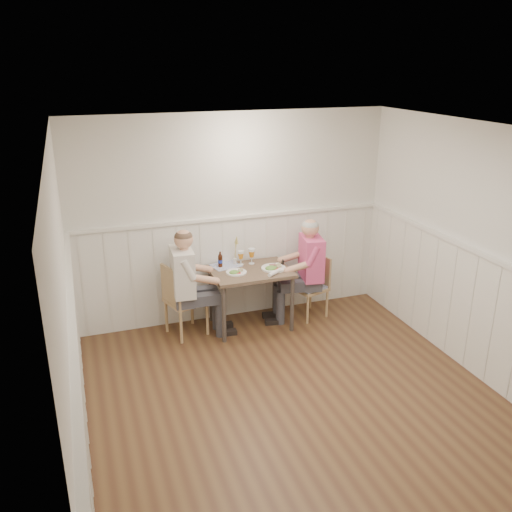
# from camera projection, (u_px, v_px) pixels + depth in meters

# --- Properties ---
(ground_plane) EXTENTS (4.50, 4.50, 0.00)m
(ground_plane) POSITION_uv_depth(u_px,v_px,m) (303.00, 410.00, 5.18)
(ground_plane) COLOR #4C2E1C
(room_shell) EXTENTS (4.04, 4.54, 2.60)m
(room_shell) POSITION_uv_depth(u_px,v_px,m) (309.00, 262.00, 4.66)
(room_shell) COLOR silver
(room_shell) RESTS_ON ground
(wainscot) EXTENTS (4.00, 4.49, 1.34)m
(wainscot) POSITION_uv_depth(u_px,v_px,m) (278.00, 315.00, 5.56)
(wainscot) COLOR white
(wainscot) RESTS_ON ground
(dining_table) EXTENTS (0.96, 0.70, 0.75)m
(dining_table) POSITION_uv_depth(u_px,v_px,m) (251.00, 277.00, 6.62)
(dining_table) COLOR #493E2F
(dining_table) RESTS_ON ground
(chair_right) EXTENTS (0.47, 0.47, 0.81)m
(chair_right) POSITION_uv_depth(u_px,v_px,m) (313.00, 284.00, 6.98)
(chair_right) COLOR tan
(chair_right) RESTS_ON ground
(chair_left) EXTENTS (0.53, 0.53, 0.90)m
(chair_left) POSITION_uv_depth(u_px,v_px,m) (182.00, 298.00, 6.45)
(chair_left) COLOR tan
(chair_left) RESTS_ON ground
(man_in_pink) EXTENTS (0.68, 0.48, 1.35)m
(man_in_pink) POSITION_uv_depth(u_px,v_px,m) (307.00, 277.00, 6.84)
(man_in_pink) COLOR #3F3F47
(man_in_pink) RESTS_ON ground
(diner_cream) EXTENTS (0.65, 0.45, 1.37)m
(diner_cream) POSITION_uv_depth(u_px,v_px,m) (187.00, 293.00, 6.38)
(diner_cream) COLOR #3F3F47
(diner_cream) RESTS_ON ground
(plate_man) EXTENTS (0.30, 0.30, 0.08)m
(plate_man) POSITION_uv_depth(u_px,v_px,m) (273.00, 267.00, 6.60)
(plate_man) COLOR white
(plate_man) RESTS_ON dining_table
(plate_diner) EXTENTS (0.25, 0.25, 0.06)m
(plate_diner) POSITION_uv_depth(u_px,v_px,m) (236.00, 272.00, 6.48)
(plate_diner) COLOR white
(plate_diner) RESTS_ON dining_table
(beer_glass_a) EXTENTS (0.08, 0.08, 0.20)m
(beer_glass_a) POSITION_uv_depth(u_px,v_px,m) (252.00, 254.00, 6.74)
(beer_glass_a) COLOR silver
(beer_glass_a) RESTS_ON dining_table
(beer_glass_b) EXTENTS (0.07, 0.07, 0.18)m
(beer_glass_b) POSITION_uv_depth(u_px,v_px,m) (241.00, 255.00, 6.71)
(beer_glass_b) COLOR silver
(beer_glass_b) RESTS_ON dining_table
(beer_bottle) EXTENTS (0.06, 0.06, 0.20)m
(beer_bottle) POSITION_uv_depth(u_px,v_px,m) (220.00, 260.00, 6.65)
(beer_bottle) COLOR black
(beer_bottle) RESTS_ON dining_table
(rolled_napkin) EXTENTS (0.21, 0.16, 0.05)m
(rolled_napkin) POSITION_uv_depth(u_px,v_px,m) (275.00, 273.00, 6.44)
(rolled_napkin) COLOR white
(rolled_napkin) RESTS_ON dining_table
(grass_vase) EXTENTS (0.04, 0.04, 0.38)m
(grass_vase) POSITION_uv_depth(u_px,v_px,m) (235.00, 252.00, 6.71)
(grass_vase) COLOR silver
(grass_vase) RESTS_ON dining_table
(gingham_mat) EXTENTS (0.39, 0.34, 0.01)m
(gingham_mat) POSITION_uv_depth(u_px,v_px,m) (226.00, 266.00, 6.72)
(gingham_mat) COLOR #5464AB
(gingham_mat) RESTS_ON dining_table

